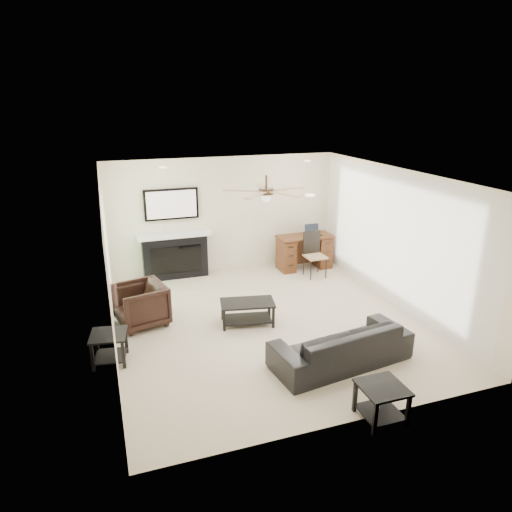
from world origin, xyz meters
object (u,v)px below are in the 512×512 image
at_px(armchair, 141,305).
at_px(desk, 304,252).
at_px(sofa, 341,344).
at_px(coffee_table, 247,313).
at_px(fireplace_unit, 174,235).

xyz_separation_m(armchair, desk, (3.75, 1.64, 0.02)).
height_order(sofa, coffee_table, sofa).
bearing_deg(desk, armchair, -156.39).
bearing_deg(sofa, armchair, -47.44).
relative_size(coffee_table, desk, 0.74).
bearing_deg(armchair, coffee_table, 58.77).
height_order(coffee_table, desk, desk).
xyz_separation_m(sofa, fireplace_unit, (-1.69, 4.13, 0.66)).
distance_m(coffee_table, fireplace_unit, 2.76).
bearing_deg(fireplace_unit, armchair, -114.56).
bearing_deg(coffee_table, sofa, -49.69).
distance_m(sofa, coffee_table, 1.84).
bearing_deg(desk, sofa, -106.83).
relative_size(sofa, armchair, 2.58).
relative_size(armchair, coffee_table, 0.88).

